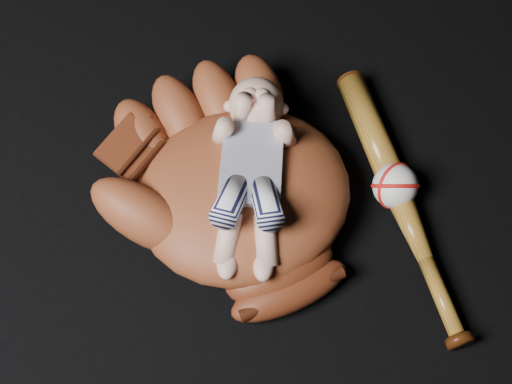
# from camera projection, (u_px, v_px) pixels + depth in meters

# --- Properties ---
(baseball_glove) EXTENTS (0.58, 0.61, 0.15)m
(baseball_glove) POSITION_uv_depth(u_px,v_px,m) (243.00, 189.00, 1.24)
(baseball_glove) COLOR maroon
(baseball_glove) RESTS_ON ground
(newborn_baby) EXTENTS (0.20, 0.35, 0.14)m
(newborn_baby) POSITION_uv_depth(u_px,v_px,m) (251.00, 177.00, 1.20)
(newborn_baby) COLOR #DAA18C
(newborn_baby) RESTS_ON baseball_glove
(baseball_bat) EXTENTS (0.15, 0.52, 0.05)m
(baseball_bat) POSITION_uv_depth(u_px,v_px,m) (401.00, 202.00, 1.29)
(baseball_bat) COLOR #8B5A1A
(baseball_bat) RESTS_ON ground
(baseball) EXTENTS (0.09, 0.09, 0.08)m
(baseball) POSITION_uv_depth(u_px,v_px,m) (395.00, 186.00, 1.29)
(baseball) COLOR white
(baseball) RESTS_ON ground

